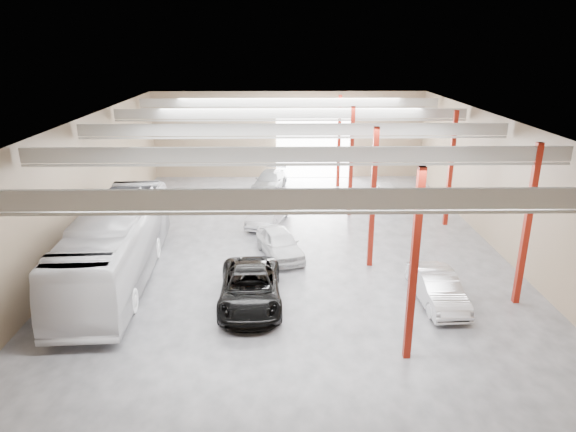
{
  "coord_description": "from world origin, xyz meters",
  "views": [
    {
      "loc": [
        -0.7,
        -25.76,
        10.74
      ],
      "look_at": [
        -0.3,
        -0.7,
        2.2
      ],
      "focal_mm": 32.0,
      "sensor_mm": 36.0,
      "label": 1
    }
  ],
  "objects_px": {
    "black_sedan": "(250,288)",
    "car_right_far": "(387,194)",
    "coach_bus": "(116,245)",
    "car_right_near": "(437,288)",
    "car_row_a": "(280,243)",
    "car_row_c": "(270,181)",
    "car_row_b": "(269,211)"
  },
  "relations": [
    {
      "from": "black_sedan",
      "to": "car_right_far",
      "type": "distance_m",
      "value": 16.8
    },
    {
      "from": "black_sedan",
      "to": "car_right_far",
      "type": "relative_size",
      "value": 1.36
    },
    {
      "from": "coach_bus",
      "to": "car_right_near",
      "type": "bearing_deg",
      "value": -13.6
    },
    {
      "from": "car_row_a",
      "to": "car_right_near",
      "type": "bearing_deg",
      "value": -55.34
    },
    {
      "from": "black_sedan",
      "to": "car_right_near",
      "type": "relative_size",
      "value": 1.28
    },
    {
      "from": "car_right_near",
      "to": "car_right_far",
      "type": "distance_m",
      "value": 14.44
    },
    {
      "from": "coach_bus",
      "to": "car_right_near",
      "type": "height_order",
      "value": "coach_bus"
    },
    {
      "from": "car_row_c",
      "to": "car_right_far",
      "type": "relative_size",
      "value": 1.17
    },
    {
      "from": "car_row_c",
      "to": "car_right_far",
      "type": "bearing_deg",
      "value": -11.47
    },
    {
      "from": "car_row_b",
      "to": "coach_bus",
      "type": "bearing_deg",
      "value": -116.15
    },
    {
      "from": "coach_bus",
      "to": "car_row_c",
      "type": "distance_m",
      "value": 16.91
    },
    {
      "from": "car_row_b",
      "to": "car_row_c",
      "type": "distance_m",
      "value": 7.6
    },
    {
      "from": "car_right_near",
      "to": "car_row_c",
      "type": "bearing_deg",
      "value": 109.3
    },
    {
      "from": "black_sedan",
      "to": "car_right_far",
      "type": "height_order",
      "value": "black_sedan"
    },
    {
      "from": "car_row_a",
      "to": "car_row_b",
      "type": "xyz_separation_m",
      "value": [
        -0.67,
        5.2,
        0.06
      ]
    },
    {
      "from": "car_row_c",
      "to": "car_right_far",
      "type": "height_order",
      "value": "car_right_far"
    },
    {
      "from": "black_sedan",
      "to": "car_row_b",
      "type": "relative_size",
      "value": 1.17
    },
    {
      "from": "coach_bus",
      "to": "car_right_far",
      "type": "bearing_deg",
      "value": 34.83
    },
    {
      "from": "coach_bus",
      "to": "car_row_b",
      "type": "height_order",
      "value": "coach_bus"
    },
    {
      "from": "car_row_b",
      "to": "car_right_near",
      "type": "height_order",
      "value": "car_row_b"
    },
    {
      "from": "car_row_a",
      "to": "car_row_b",
      "type": "bearing_deg",
      "value": 79.98
    },
    {
      "from": "car_right_near",
      "to": "car_right_far",
      "type": "bearing_deg",
      "value": 83.96
    },
    {
      "from": "coach_bus",
      "to": "car_row_a",
      "type": "distance_m",
      "value": 8.13
    },
    {
      "from": "car_right_near",
      "to": "car_right_far",
      "type": "xyz_separation_m",
      "value": [
        0.7,
        14.43,
        -0.02
      ]
    },
    {
      "from": "black_sedan",
      "to": "car_right_far",
      "type": "xyz_separation_m",
      "value": [
        8.71,
        14.36,
        -0.08
      ]
    },
    {
      "from": "car_right_near",
      "to": "car_row_b",
      "type": "bearing_deg",
      "value": 122.08
    },
    {
      "from": "car_row_a",
      "to": "car_right_far",
      "type": "height_order",
      "value": "car_row_a"
    },
    {
      "from": "car_row_b",
      "to": "car_right_near",
      "type": "xyz_separation_m",
      "value": [
        7.42,
        -10.46,
        -0.07
      ]
    },
    {
      "from": "car_row_a",
      "to": "car_right_far",
      "type": "bearing_deg",
      "value": 33.51
    },
    {
      "from": "car_row_b",
      "to": "car_right_near",
      "type": "relative_size",
      "value": 1.09
    },
    {
      "from": "car_row_c",
      "to": "black_sedan",
      "type": "bearing_deg",
      "value": -79.17
    },
    {
      "from": "coach_bus",
      "to": "car_right_far",
      "type": "xyz_separation_m",
      "value": [
        15.07,
        11.79,
        -1.05
      ]
    }
  ]
}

